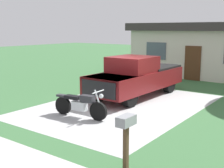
{
  "coord_description": "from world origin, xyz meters",
  "views": [
    {
      "loc": [
        6.63,
        -9.84,
        3.13
      ],
      "look_at": [
        -0.38,
        -0.23,
        0.9
      ],
      "focal_mm": 47.49,
      "sensor_mm": 36.0,
      "label": 1
    }
  ],
  "objects": [
    {
      "name": "neighbor_house",
      "position": [
        0.0,
        10.14,
        1.79
      ],
      "size": [
        9.6,
        5.6,
        3.5
      ],
      "color": "beige",
      "rests_on": "ground"
    },
    {
      "name": "driveway_pad",
      "position": [
        0.0,
        0.0,
        0.0
      ],
      "size": [
        5.74,
        8.45,
        0.01
      ],
      "primitive_type": "cube",
      "color": "#B5B5B5",
      "rests_on": "ground"
    },
    {
      "name": "motorcycle",
      "position": [
        -0.3,
        -2.25,
        0.47
      ],
      "size": [
        2.21,
        0.7,
        1.09
      ],
      "color": "black",
      "rests_on": "ground"
    },
    {
      "name": "mailbox",
      "position": [
        3.22,
        -4.64,
        0.98
      ],
      "size": [
        0.26,
        0.48,
        1.26
      ],
      "color": "#4C3823",
      "rests_on": "ground"
    },
    {
      "name": "ground_plane",
      "position": [
        0.0,
        0.0,
        0.0
      ],
      "size": [
        80.0,
        80.0,
        0.0
      ],
      "primitive_type": "plane",
      "color": "#3C6C3D"
    },
    {
      "name": "pickup_truck",
      "position": [
        -0.43,
        1.85,
        0.95
      ],
      "size": [
        2.1,
        5.66,
        1.9
      ],
      "color": "black",
      "rests_on": "ground"
    }
  ]
}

